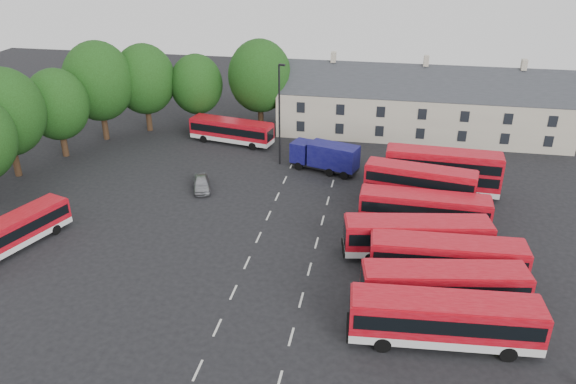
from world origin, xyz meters
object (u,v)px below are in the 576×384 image
bus_west (13,230)px  lime_car (481,336)px  bus_row_a (445,317)px  box_truck (325,156)px  silver_car (201,183)px  lamppost (280,112)px  bus_dd_south (420,185)px

bus_west → lime_car: (36.18, -5.17, -1.06)m
bus_row_a → lime_car: bearing=3.6°
box_truck → silver_car: size_ratio=1.88×
bus_west → box_truck: size_ratio=1.31×
bus_west → silver_car: (11.41, 13.49, -0.97)m
box_truck → lamppost: lamppost is taller
bus_dd_south → box_truck: 11.81m
lamppost → bus_dd_south: bearing=-28.3°
lamppost → box_truck: bearing=-12.0°
box_truck → bus_dd_south: bearing=-18.6°
bus_row_a → lime_car: size_ratio=3.27×
box_truck → lime_car: (13.14, -25.50, -1.18)m
bus_dd_south → silver_car: bearing=-170.4°
box_truck → silver_car: 13.54m
bus_row_a → lime_car: bus_row_a is taller
bus_row_a → bus_west: (-33.74, 5.50, -0.35)m
bus_dd_south → box_truck: (-9.59, 6.86, -0.56)m
box_truck → silver_car: box_truck is taller
bus_row_a → box_truck: bus_row_a is taller
lime_car → bus_west: bearing=92.7°
bus_dd_south → silver_car: 21.29m
lime_car → bus_row_a: bearing=108.7°
bus_row_a → box_truck: bearing=108.3°
silver_car → lamppost: bearing=30.0°
silver_car → lamppost: size_ratio=0.36×
box_truck → lime_car: bearing=-45.8°
bus_west → bus_row_a: bearing=-81.2°
bus_row_a → lamppost: 31.52m
bus_west → box_truck: (23.04, 20.33, 0.12)m
bus_west → lamppost: size_ratio=0.90×
bus_row_a → silver_car: bearing=135.5°
bus_row_a → bus_dd_south: bus_dd_south is taller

